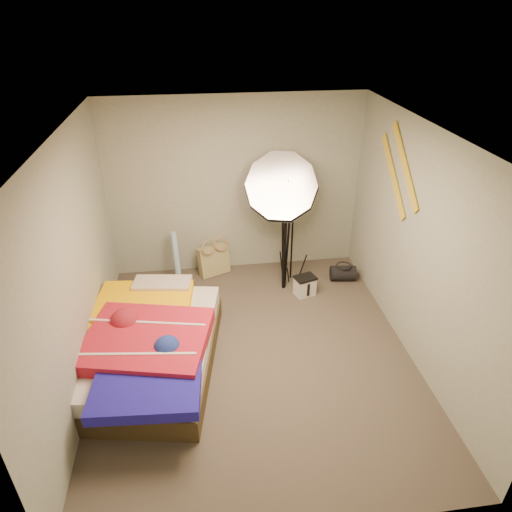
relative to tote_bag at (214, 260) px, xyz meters
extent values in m
plane|color=#4E453B|center=(0.35, -1.82, -0.22)|extent=(4.00, 4.00, 0.00)
plane|color=silver|center=(0.35, -1.82, 2.28)|extent=(4.00, 4.00, 0.00)
plane|color=#9EA493|center=(0.35, 0.18, 1.03)|extent=(3.50, 0.00, 3.50)
plane|color=#9EA493|center=(0.35, -3.82, 1.03)|extent=(3.50, 0.00, 3.50)
plane|color=#9EA493|center=(-1.40, -1.82, 1.03)|extent=(0.00, 4.00, 4.00)
plane|color=#9EA493|center=(2.10, -1.82, 1.03)|extent=(0.00, 4.00, 4.00)
cube|color=tan|center=(0.00, 0.00, 0.00)|extent=(0.48, 0.36, 0.46)
cylinder|color=#4F94CB|center=(-0.52, -0.09, 0.15)|extent=(0.12, 0.22, 0.74)
cube|color=silver|center=(1.19, -0.71, -0.09)|extent=(0.30, 0.25, 0.26)
cylinder|color=black|center=(1.82, -0.42, -0.11)|extent=(0.38, 0.26, 0.22)
cube|color=gold|center=(2.08, -1.22, 1.73)|extent=(0.02, 0.91, 0.78)
cube|color=gold|center=(2.08, -0.97, 1.53)|extent=(0.02, 0.91, 0.78)
cube|color=#40321C|center=(-0.80, -1.84, -0.10)|extent=(1.68, 2.15, 0.25)
cube|color=beige|center=(-0.80, -1.84, 0.12)|extent=(1.64, 2.11, 0.18)
cube|color=#FFBD00|center=(-0.87, -1.38, 0.25)|extent=(1.16, 1.04, 0.14)
cube|color=red|center=(-0.78, -1.99, 0.26)|extent=(1.43, 1.28, 0.16)
cube|color=#201AAD|center=(-0.74, -2.59, 0.24)|extent=(1.03, 0.84, 0.12)
cube|color=#CA8DA3|center=(-0.66, -1.02, 0.28)|extent=(0.72, 0.40, 0.14)
cylinder|color=black|center=(1.08, -0.27, 0.54)|extent=(0.03, 0.03, 1.52)
cube|color=black|center=(1.08, -0.27, 1.25)|extent=(0.07, 0.07, 0.09)
cone|color=white|center=(0.90, -0.35, 1.20)|extent=(1.24, 0.98, 1.12)
cylinder|color=black|center=(0.94, -0.51, 0.29)|extent=(0.04, 0.04, 1.03)
cube|color=black|center=(0.94, -0.51, 0.86)|extent=(0.07, 0.07, 0.11)
camera|label=1|loc=(-0.16, -5.72, 3.34)|focal=32.00mm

